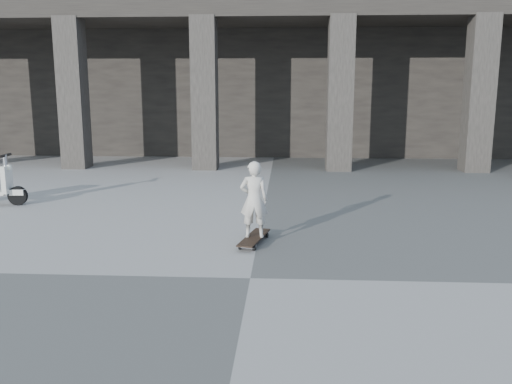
{
  "coord_description": "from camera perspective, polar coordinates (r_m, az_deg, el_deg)",
  "views": [
    {
      "loc": [
        0.41,
        -6.0,
        2.2
      ],
      "look_at": [
        -0.04,
        1.94,
        0.65
      ],
      "focal_mm": 38.0,
      "sensor_mm": 36.0,
      "label": 1
    }
  ],
  "objects": [
    {
      "name": "ground",
      "position": [
        6.4,
        -0.61,
        -9.07
      ],
      "size": [
        90.0,
        90.0,
        0.0
      ],
      "primitive_type": "plane",
      "color": "#4B4B48",
      "rests_on": "ground"
    },
    {
      "name": "colonnade",
      "position": [
        19.79,
        2.14,
        13.43
      ],
      "size": [
        28.0,
        8.82,
        6.0
      ],
      "color": "black",
      "rests_on": "ground"
    },
    {
      "name": "longboard",
      "position": [
        7.75,
        -0.21,
        -4.87
      ],
      "size": [
        0.43,
        1.0,
        0.1
      ],
      "rotation": [
        0.0,
        0.0,
        1.35
      ],
      "color": "black",
      "rests_on": "ground"
    },
    {
      "name": "child",
      "position": [
        7.61,
        -0.22,
        -0.78
      ],
      "size": [
        0.4,
        0.27,
        1.09
      ],
      "primitive_type": "imported",
      "rotation": [
        0.0,
        0.0,
        3.17
      ],
      "color": "beige",
      "rests_on": "longboard"
    }
  ]
}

